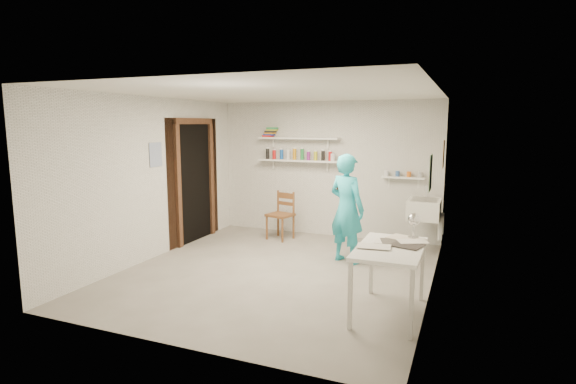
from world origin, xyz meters
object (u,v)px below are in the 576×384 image
at_px(belfast_sink, 424,209).
at_px(work_table, 389,281).
at_px(wooden_chair, 280,215).
at_px(wall_clock, 345,188).
at_px(man, 347,209).
at_px(desk_lamp, 414,219).

distance_m(belfast_sink, work_table, 2.53).
height_order(belfast_sink, wooden_chair, wooden_chair).
bearing_deg(wall_clock, man, -42.21).
height_order(man, wall_clock, man).
xyz_separation_m(wooden_chair, work_table, (2.29, -2.46, -0.06)).
distance_m(belfast_sink, wall_clock, 1.34).
xyz_separation_m(wall_clock, work_table, (0.98, -1.81, -0.69)).
height_order(man, desk_lamp, man).
bearing_deg(man, belfast_sink, -114.09).
bearing_deg(desk_lamp, work_table, -112.42).
relative_size(wall_clock, desk_lamp, 2.07).
relative_size(belfast_sink, desk_lamp, 4.35).
distance_m(man, wooden_chair, 1.68).
bearing_deg(work_table, desk_lamp, 67.58).
distance_m(wooden_chair, work_table, 3.36).
distance_m(man, desk_lamp, 1.59).
bearing_deg(work_table, wall_clock, 118.34).
relative_size(wooden_chair, work_table, 0.78).
bearing_deg(work_table, belfast_sink, 87.49).
bearing_deg(work_table, wooden_chair, 133.02).
xyz_separation_m(wooden_chair, desk_lamp, (2.47, -2.02, 0.52)).
xyz_separation_m(belfast_sink, man, (-1.00, -0.90, 0.09)).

